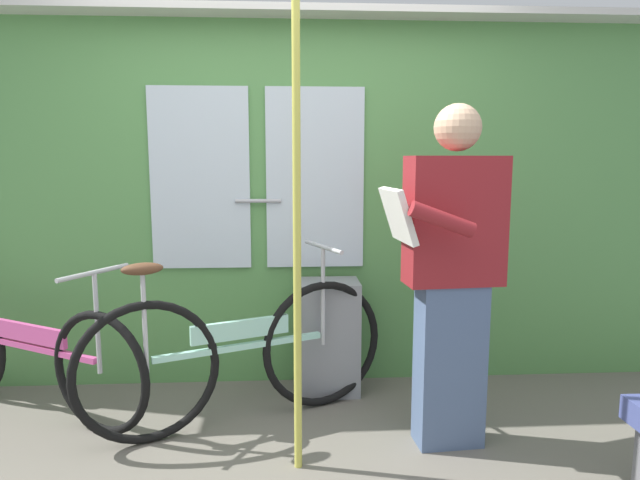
% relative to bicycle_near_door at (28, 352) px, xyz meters
% --- Properties ---
extents(train_door_wall, '(5.05, 0.28, 2.28)m').
position_rel_bicycle_near_door_xyz_m(train_door_wall, '(1.47, 0.42, 0.84)').
color(train_door_wall, '#56934C').
rests_on(train_door_wall, ground_plane).
extents(bicycle_near_door, '(1.54, 0.91, 0.87)m').
position_rel_bicycle_near_door_xyz_m(bicycle_near_door, '(0.00, 0.00, 0.00)').
color(bicycle_near_door, black).
rests_on(bicycle_near_door, ground_plane).
extents(bicycle_leaning_behind, '(1.59, 0.75, 0.94)m').
position_rel_bicycle_near_door_xyz_m(bicycle_leaning_behind, '(1.19, -0.19, 0.03)').
color(bicycle_leaning_behind, black).
rests_on(bicycle_leaning_behind, ground_plane).
extents(passenger_reading_newspaper, '(0.59, 0.51, 1.68)m').
position_rel_bicycle_near_door_xyz_m(passenger_reading_newspaper, '(2.24, -0.47, 0.53)').
color(passenger_reading_newspaper, slate).
rests_on(passenger_reading_newspaper, ground_plane).
extents(trash_bin_by_wall, '(0.37, 0.28, 0.69)m').
position_rel_bicycle_near_door_xyz_m(trash_bin_by_wall, '(1.69, 0.20, -0.01)').
color(trash_bin_by_wall, gray).
rests_on(trash_bin_by_wall, ground_plane).
extents(handrail_pole, '(0.04, 0.04, 2.24)m').
position_rel_bicycle_near_door_xyz_m(handrail_pole, '(1.49, -0.65, 0.77)').
color(handrail_pole, '#C6C14C').
rests_on(handrail_pole, ground_plane).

